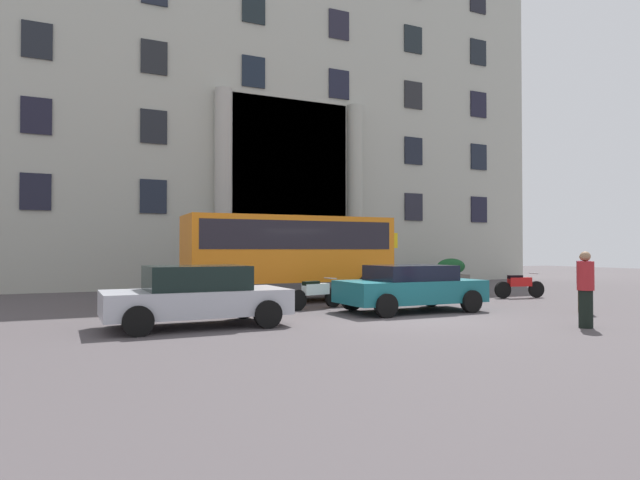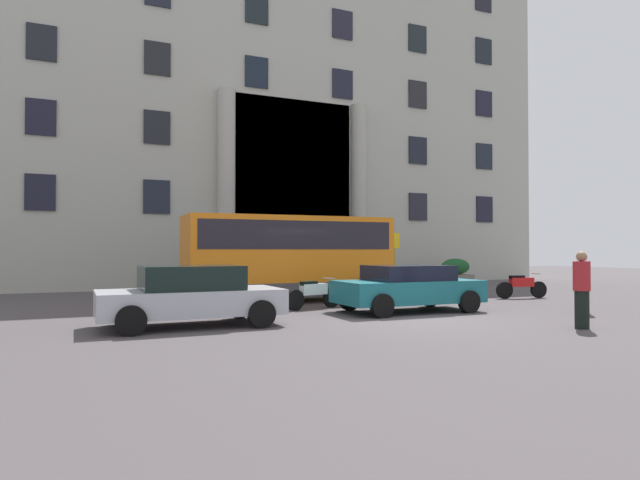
{
  "view_description": "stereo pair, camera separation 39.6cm",
  "coord_description": "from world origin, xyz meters",
  "views": [
    {
      "loc": [
        -8.0,
        -11.37,
        1.73
      ],
      "look_at": [
        0.04,
        5.71,
        2.07
      ],
      "focal_mm": 30.56,
      "sensor_mm": 36.0,
      "label": 1
    },
    {
      "loc": [
        -7.64,
        -11.53,
        1.73
      ],
      "look_at": [
        0.04,
        5.71,
        2.07
      ],
      "focal_mm": 30.56,
      "sensor_mm": 36.0,
      "label": 2
    }
  ],
  "objects": [
    {
      "name": "ground_plane",
      "position": [
        0.0,
        0.0,
        -0.06
      ],
      "size": [
        80.0,
        64.0,
        0.12
      ],
      "primitive_type": "cube",
      "color": "#4B4547"
    },
    {
      "name": "office_building_facade",
      "position": [
        0.01,
        17.48,
        9.18
      ],
      "size": [
        33.9,
        9.65,
        18.38
      ],
      "color": "#ABAC9F",
      "rests_on": "ground_plane"
    },
    {
      "name": "orange_minibus",
      "position": [
        -1.2,
        5.5,
        1.68
      ],
      "size": [
        6.88,
        2.68,
        2.83
      ],
      "rotation": [
        0.0,
        0.0,
        -0.03
      ],
      "color": "orange",
      "rests_on": "ground_plane"
    },
    {
      "name": "bus_stop_sign",
      "position": [
        3.81,
        6.95,
        1.5
      ],
      "size": [
        0.44,
        0.08,
        2.4
      ],
      "color": "#9F9113",
      "rests_on": "ground_plane"
    },
    {
      "name": "hedge_planter_entrance_right",
      "position": [
        9.87,
        10.88,
        0.62
      ],
      "size": [
        1.77,
        0.8,
        1.29
      ],
      "color": "slate",
      "rests_on": "ground_plane"
    },
    {
      "name": "hedge_planter_east",
      "position": [
        -1.87,
        10.84,
        0.81
      ],
      "size": [
        2.02,
        0.92,
        1.68
      ],
      "color": "#686358",
      "rests_on": "ground_plane"
    },
    {
      "name": "hedge_planter_far_west",
      "position": [
        1.74,
        10.12,
        0.59
      ],
      "size": [
        1.49,
        0.72,
        1.23
      ],
      "color": "#686C5B",
      "rests_on": "ground_plane"
    },
    {
      "name": "hedge_planter_west",
      "position": [
        4.9,
        10.35,
        0.82
      ],
      "size": [
        1.68,
        0.7,
        1.69
      ],
      "color": "slate",
      "rests_on": "ground_plane"
    },
    {
      "name": "parked_hatchback_near",
      "position": [
        0.81,
        1.39,
        0.68
      ],
      "size": [
        4.04,
        2.11,
        1.3
      ],
      "rotation": [
        0.0,
        0.0,
        -0.01
      ],
      "color": "#18626B",
      "rests_on": "ground_plane"
    },
    {
      "name": "parked_sedan_second",
      "position": [
        -5.29,
        0.94,
        0.7
      ],
      "size": [
        4.05,
        2.06,
        1.37
      ],
      "rotation": [
        0.0,
        0.0,
        0.01
      ],
      "color": "#B1B4BE",
      "rests_on": "ground_plane"
    },
    {
      "name": "motorcycle_far_end",
      "position": [
        6.8,
        3.29,
        0.46
      ],
      "size": [
        1.92,
        0.66,
        0.89
      ],
      "rotation": [
        0.0,
        0.0,
        -0.22
      ],
      "color": "black",
      "rests_on": "ground_plane"
    },
    {
      "name": "scooter_by_planter",
      "position": [
        -1.36,
        3.1,
        0.46
      ],
      "size": [
        1.93,
        0.74,
        0.89
      ],
      "rotation": [
        0.0,
        0.0,
        0.27
      ],
      "color": "black",
      "rests_on": "ground_plane"
    },
    {
      "name": "motorcycle_near_kerb",
      "position": [
        -5.69,
        3.26,
        0.46
      ],
      "size": [
        2.04,
        0.55,
        0.89
      ],
      "rotation": [
        0.0,
        0.0,
        -0.1
      ],
      "color": "black",
      "rests_on": "ground_plane"
    },
    {
      "name": "pedestrian_child_trailing",
      "position": [
        2.48,
        -2.95,
        0.86
      ],
      "size": [
        0.36,
        0.36,
        1.7
      ],
      "rotation": [
        0.0,
        0.0,
        5.16
      ],
      "color": "black",
      "rests_on": "ground_plane"
    },
    {
      "name": "pedestrian_man_red_shirt",
      "position": [
        4.99,
        -0.88,
        0.82
      ],
      "size": [
        0.36,
        0.36,
        1.64
      ],
      "rotation": [
        0.0,
        0.0,
        2.12
      ],
      "color": "olive",
      "rests_on": "ground_plane"
    }
  ]
}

